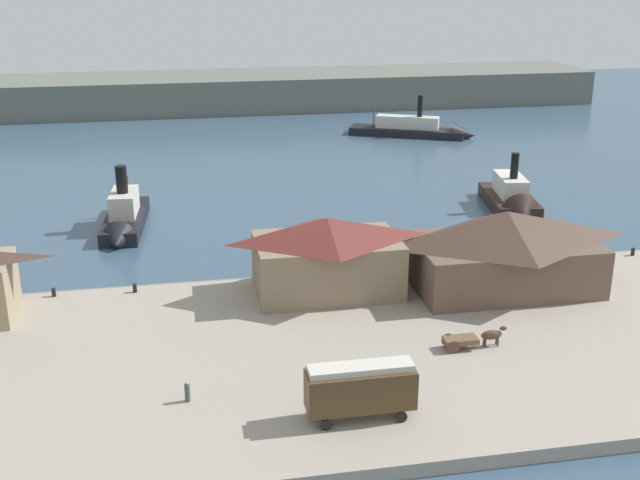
% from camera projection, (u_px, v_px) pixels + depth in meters
% --- Properties ---
extents(ground_plane, '(320.00, 320.00, 0.00)m').
position_uv_depth(ground_plane, '(304.00, 271.00, 92.07)').
color(ground_plane, '#385166').
extents(quay_promenade, '(110.00, 36.00, 1.20)m').
position_uv_depth(quay_promenade, '(345.00, 353.00, 71.50)').
color(quay_promenade, '#9E9384').
rests_on(quay_promenade, ground).
extents(seawall_edge, '(110.00, 0.80, 1.00)m').
position_uv_depth(seawall_edge, '(310.00, 279.00, 88.57)').
color(seawall_edge, gray).
rests_on(seawall_edge, ground).
extents(ferry_shed_east_terminal, '(15.18, 9.49, 8.14)m').
position_uv_depth(ferry_shed_east_terminal, '(327.00, 255.00, 82.03)').
color(ferry_shed_east_terminal, '#847056').
rests_on(ferry_shed_east_terminal, quay_promenade).
extents(ferry_shed_central_terminal, '(19.34, 11.46, 8.49)m').
position_uv_depth(ferry_shed_central_terminal, '(505.00, 249.00, 83.07)').
color(ferry_shed_central_terminal, brown).
rests_on(ferry_shed_central_terminal, quay_promenade).
extents(street_tram, '(8.31, 2.79, 4.47)m').
position_uv_depth(street_tram, '(360.00, 387.00, 59.62)').
color(street_tram, '#4C381E').
rests_on(street_tram, quay_promenade).
extents(horse_cart, '(5.89, 1.64, 1.87)m').
position_uv_depth(horse_cart, '(471.00, 338.00, 70.98)').
color(horse_cart, brown).
rests_on(horse_cart, quay_promenade).
extents(pedestrian_near_west_shed, '(0.44, 0.44, 1.76)m').
position_uv_depth(pedestrian_near_west_shed, '(187.00, 392.00, 62.38)').
color(pedestrian_near_west_shed, '#3D4C42').
rests_on(pedestrian_near_west_shed, quay_promenade).
extents(mooring_post_west, '(0.44, 0.44, 0.90)m').
position_uv_depth(mooring_post_west, '(54.00, 292.00, 82.02)').
color(mooring_post_west, black).
rests_on(mooring_post_west, quay_promenade).
extents(mooring_post_center_east, '(0.44, 0.44, 0.90)m').
position_uv_depth(mooring_post_center_east, '(135.00, 288.00, 83.05)').
color(mooring_post_center_east, black).
rests_on(mooring_post_center_east, quay_promenade).
extents(mooring_post_center_west, '(0.44, 0.44, 0.90)m').
position_uv_depth(mooring_post_center_west, '(633.00, 252.00, 93.44)').
color(mooring_post_center_west, black).
rests_on(mooring_post_center_west, quay_promenade).
extents(mooring_post_east, '(0.44, 0.44, 0.90)m').
position_uv_depth(mooring_post_east, '(607.00, 253.00, 93.09)').
color(mooring_post_east, black).
rests_on(mooring_post_east, quay_promenade).
extents(ferry_moored_east, '(6.09, 18.70, 9.93)m').
position_uv_depth(ferry_moored_east, '(124.00, 219.00, 105.03)').
color(ferry_moored_east, black).
rests_on(ferry_moored_east, ground).
extents(ferry_mid_harbor, '(8.38, 16.19, 10.24)m').
position_uv_depth(ferry_mid_harbor, '(512.00, 200.00, 113.80)').
color(ferry_mid_harbor, black).
rests_on(ferry_mid_harbor, ground).
extents(ferry_near_quay, '(25.31, 15.42, 10.05)m').
position_uv_depth(ferry_near_quay, '(421.00, 130.00, 161.83)').
color(ferry_near_quay, black).
rests_on(ferry_near_quay, ground).
extents(far_headland, '(180.00, 24.00, 8.00)m').
position_uv_depth(far_headland, '(229.00, 91.00, 192.58)').
color(far_headland, '#60665B').
rests_on(far_headland, ground).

